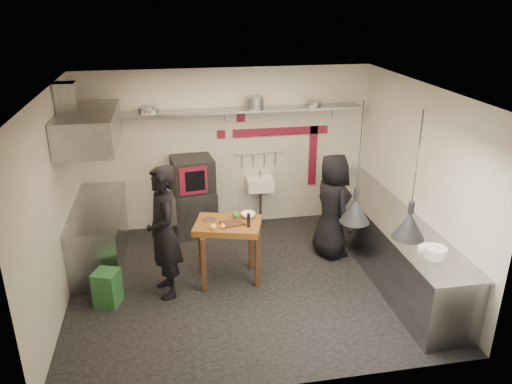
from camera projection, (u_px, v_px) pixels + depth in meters
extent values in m
plane|color=black|center=(247.00, 283.00, 7.29)|extent=(5.00, 5.00, 0.00)
plane|color=silver|center=(246.00, 91.00, 6.24)|extent=(5.00, 5.00, 0.00)
cube|color=beige|center=(227.00, 149.00, 8.68)|extent=(5.00, 0.04, 2.80)
cube|color=beige|center=(282.00, 274.00, 4.85)|extent=(5.00, 0.04, 2.80)
cube|color=beige|center=(53.00, 207.00, 6.35)|extent=(0.04, 4.20, 2.80)
cube|color=beige|center=(418.00, 182.00, 7.18)|extent=(0.04, 4.20, 2.80)
cube|color=maroon|center=(281.00, 132.00, 8.72)|extent=(1.70, 0.02, 0.14)
cube|color=maroon|center=(313.00, 156.00, 9.00)|extent=(0.14, 0.02, 1.10)
cube|color=maroon|center=(241.00, 118.00, 8.50)|extent=(0.14, 0.02, 0.14)
cube|color=maroon|center=(221.00, 134.00, 8.54)|extent=(0.14, 0.02, 0.14)
cube|color=gray|center=(228.00, 111.00, 8.25)|extent=(4.60, 0.34, 0.04)
cube|color=gray|center=(111.00, 120.00, 8.11)|extent=(0.04, 0.06, 0.24)
cube|color=gray|center=(227.00, 115.00, 8.42)|extent=(0.04, 0.06, 0.24)
cube|color=gray|center=(334.00, 110.00, 8.74)|extent=(0.04, 0.06, 0.24)
cylinder|color=gray|center=(146.00, 110.00, 8.01)|extent=(0.34, 0.34, 0.09)
cylinder|color=gray|center=(150.00, 111.00, 8.02)|extent=(0.35, 0.35, 0.07)
cylinder|color=gray|center=(255.00, 103.00, 8.28)|extent=(0.39, 0.39, 0.20)
cylinder|color=gray|center=(314.00, 104.00, 8.47)|extent=(0.32, 0.32, 0.08)
cube|color=gray|center=(194.00, 212.00, 8.66)|extent=(0.79, 0.73, 0.80)
cube|color=black|center=(193.00, 174.00, 8.41)|extent=(0.74, 0.71, 0.58)
cube|color=maroon|center=(193.00, 181.00, 8.11)|extent=(0.46, 0.09, 0.46)
cube|color=black|center=(195.00, 181.00, 8.11)|extent=(0.33, 0.06, 0.34)
cube|color=white|center=(260.00, 184.00, 8.84)|extent=(0.46, 0.34, 0.22)
cylinder|color=gray|center=(260.00, 175.00, 8.77)|extent=(0.03, 0.03, 0.14)
cylinder|color=gray|center=(260.00, 208.00, 8.97)|extent=(0.06, 0.06, 0.66)
cylinder|color=gray|center=(259.00, 153.00, 8.77)|extent=(0.90, 0.02, 0.02)
cube|color=gray|center=(388.00, 243.00, 7.48)|extent=(0.70, 3.80, 0.90)
cube|color=gray|center=(392.00, 215.00, 7.30)|extent=(0.76, 3.90, 0.03)
cylinder|color=white|center=(435.00, 252.00, 6.09)|extent=(0.31, 0.31, 0.13)
cylinder|color=white|center=(425.00, 247.00, 6.28)|extent=(0.24, 0.24, 0.05)
cube|color=gray|center=(99.00, 235.00, 7.72)|extent=(0.70, 1.90, 0.90)
cube|color=gray|center=(96.00, 208.00, 7.55)|extent=(0.76, 2.00, 0.03)
cube|color=gray|center=(89.00, 128.00, 7.09)|extent=(0.78, 1.60, 0.50)
cube|color=gray|center=(67.00, 101.00, 6.90)|extent=(0.28, 0.28, 0.50)
cube|color=#245E2D|center=(107.00, 288.00, 6.71)|extent=(0.39, 0.39, 0.50)
cube|color=#472B1B|center=(232.00, 223.00, 7.00)|extent=(0.36, 0.29, 0.02)
cylinder|color=black|center=(249.00, 220.00, 6.88)|extent=(0.06, 0.06, 0.20)
sphere|color=yellow|center=(213.00, 227.00, 6.83)|extent=(0.11, 0.11, 0.09)
sphere|color=yellow|center=(223.00, 226.00, 6.85)|extent=(0.09, 0.09, 0.07)
sphere|color=#40822E|center=(236.00, 215.00, 7.17)|extent=(0.12, 0.12, 0.11)
cube|color=gray|center=(210.00, 220.00, 7.09)|extent=(0.18, 0.13, 0.03)
imported|color=white|center=(248.00, 215.00, 7.20)|extent=(0.27, 0.27, 0.07)
imported|color=black|center=(164.00, 233.00, 6.71)|extent=(0.59, 0.77, 1.88)
imported|color=black|center=(332.00, 206.00, 7.79)|extent=(0.70, 0.92, 1.68)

